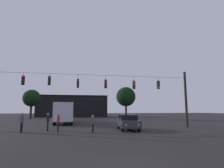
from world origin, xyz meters
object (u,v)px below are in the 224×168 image
Objects in this scene: tree_left_silhouette at (32,98)px; pedestrian_crossing_right at (93,123)px; pedestrian_crossing_center at (48,121)px; tree_behind_building at (126,97)px; car_near_right at (128,122)px; pedestrian_crossing_left at (58,121)px; pedestrian_near_bus at (22,121)px; city_bus at (64,111)px.

pedestrian_crossing_right is at bearing -67.06° from tree_left_silhouette.
tree_behind_building is at bearing 57.82° from pedestrian_crossing_center.
tree_behind_building is at bearing 75.92° from car_near_right.
pedestrian_crossing_left is 0.96× the size of pedestrian_near_bus.
tree_left_silhouette is 0.94× the size of tree_behind_building.
tree_left_silhouette reaches higher than pedestrian_crossing_center.
pedestrian_crossing_right is at bearing -111.46° from tree_behind_building.
pedestrian_near_bus is at bearing -103.77° from city_bus.
city_bus is 6.56× the size of pedestrian_crossing_left.
pedestrian_near_bus is at bearing -159.60° from pedestrian_crossing_center.
car_near_right is 0.63× the size of tree_behind_building.
city_bus is 1.57× the size of tree_behind_building.
city_bus is at bearing 76.23° from pedestrian_near_bus.
tree_left_silhouette reaches higher than pedestrian_crossing_right.
city_bus reaches higher than pedestrian_crossing_center.
city_bus is 6.31× the size of pedestrian_near_bus.
city_bus reaches higher than car_near_right.
pedestrian_crossing_left is at bearing -119.18° from tree_behind_building.
pedestrian_near_bus is (-6.31, 1.23, 0.14)m from pedestrian_crossing_right.
pedestrian_crossing_left is (-6.83, -0.42, 0.16)m from car_near_right.
tree_behind_building is (12.21, 21.88, 3.95)m from pedestrian_crossing_left.
city_bus is 1.68× the size of tree_left_silhouette.
car_near_right is 2.88× the size of pedestrian_crossing_right.
tree_left_silhouette reaches higher than pedestrian_crossing_left.
city_bus is 16.46m from tree_behind_building.
city_bus is at bearing 105.04° from pedestrian_crossing_right.
pedestrian_near_bus is at bearing 168.99° from pedestrian_crossing_right.
city_bus reaches higher than pedestrian_crossing_right.
car_near_right is at bearing 3.48° from pedestrian_crossing_left.
pedestrian_crossing_left reaches higher than pedestrian_crossing_right.
tree_left_silhouette is (-5.53, 26.74, 3.64)m from pedestrian_near_bus.
car_near_right is 7.89m from pedestrian_crossing_center.
city_bus is 12.01m from pedestrian_near_bus.
tree_left_silhouette is at bearing 119.03° from city_bus.
tree_behind_building is (20.92, -4.87, 0.26)m from tree_left_silhouette.
pedestrian_crossing_center is (-0.73, -10.84, -0.90)m from city_bus.
tree_behind_building reaches higher than pedestrian_crossing_right.
pedestrian_near_bus is 27.02m from tree_behind_building.
tree_behind_building is (12.54, 10.23, 3.04)m from city_bus.
tree_behind_building reaches higher than city_bus.
city_bus is at bearing 91.58° from pedestrian_crossing_left.
tree_left_silhouette is at bearing 101.68° from pedestrian_near_bus.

